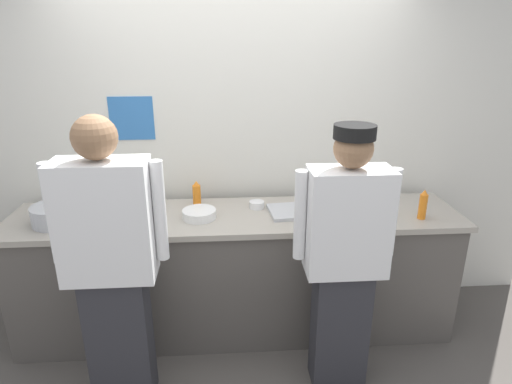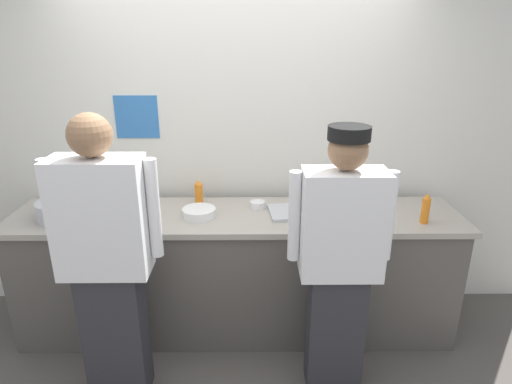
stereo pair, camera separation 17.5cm
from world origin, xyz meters
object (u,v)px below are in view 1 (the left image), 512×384
object	(u,v)px
chef_near_left	(111,263)
ramekin_green_sauce	(122,223)
sheet_tray	(306,210)
ramekin_red_sauce	(257,204)
mixing_bowl_steel	(57,214)
squeeze_bottle_secondary	(107,200)
ramekin_yellow_sauce	(371,199)
plate_stack_front	(199,214)
squeeze_bottle_spare	(197,193)
chef_center	(345,256)
squeeze_bottle_primary	(423,205)

from	to	relation	value
chef_near_left	ramekin_green_sauce	xyz separation A→B (m)	(-0.05, 0.49, 0.03)
sheet_tray	ramekin_red_sauce	xyz separation A→B (m)	(-0.34, 0.10, 0.02)
mixing_bowl_steel	ramekin_green_sauce	world-z (taller)	mixing_bowl_steel
sheet_tray	squeeze_bottle_secondary	xyz separation A→B (m)	(-1.38, 0.07, 0.09)
mixing_bowl_steel	squeeze_bottle_secondary	world-z (taller)	squeeze_bottle_secondary
squeeze_bottle_secondary	ramekin_green_sauce	size ratio (longest dim) A/B	1.98
ramekin_yellow_sauce	ramekin_red_sauce	bearing A→B (deg)	-175.81
plate_stack_front	ramekin_red_sauce	size ratio (longest dim) A/B	2.14
plate_stack_front	ramekin_yellow_sauce	size ratio (longest dim) A/B	2.30
sheet_tray	ramekin_green_sauce	size ratio (longest dim) A/B	4.87
sheet_tray	ramekin_yellow_sauce	bearing A→B (deg)	17.43
squeeze_bottle_spare	chef_center	bearing A→B (deg)	-41.19
mixing_bowl_steel	squeeze_bottle_secondary	distance (m)	0.33
squeeze_bottle_secondary	ramekin_yellow_sauce	bearing A→B (deg)	2.81
squeeze_bottle_primary	ramekin_yellow_sauce	size ratio (longest dim) A/B	2.08
sheet_tray	squeeze_bottle_secondary	distance (m)	1.39
sheet_tray	squeeze_bottle_secondary	world-z (taller)	squeeze_bottle_secondary
ramekin_red_sauce	ramekin_yellow_sauce	world-z (taller)	ramekin_red_sauce
chef_near_left	squeeze_bottle_secondary	xyz separation A→B (m)	(-0.18, 0.71, 0.10)
chef_center	squeeze_bottle_secondary	bearing A→B (deg)	156.50
chef_near_left	chef_center	distance (m)	1.33
plate_stack_front	chef_center	bearing A→B (deg)	-31.37
squeeze_bottle_secondary	sheet_tray	bearing A→B (deg)	-2.90
squeeze_bottle_spare	ramekin_green_sauce	size ratio (longest dim) A/B	1.73
squeeze_bottle_secondary	ramekin_red_sauce	size ratio (longest dim) A/B	1.94
plate_stack_front	squeeze_bottle_secondary	world-z (taller)	squeeze_bottle_secondary
plate_stack_front	ramekin_green_sauce	bearing A→B (deg)	-169.21
ramekin_green_sauce	squeeze_bottle_spare	bearing A→B (deg)	36.85
squeeze_bottle_spare	sheet_tray	bearing A→B (deg)	-14.62
ramekin_red_sauce	squeeze_bottle_secondary	bearing A→B (deg)	-178.32
chef_center	ramekin_green_sauce	world-z (taller)	chef_center
squeeze_bottle_spare	ramekin_red_sauce	world-z (taller)	squeeze_bottle_spare
squeeze_bottle_secondary	ramekin_yellow_sauce	distance (m)	1.91
chef_near_left	ramekin_green_sauce	distance (m)	0.49
squeeze_bottle_primary	squeeze_bottle_secondary	bearing A→B (deg)	173.62
mixing_bowl_steel	sheet_tray	size ratio (longest dim) A/B	0.62
chef_center	sheet_tray	bearing A→B (deg)	102.30
ramekin_yellow_sauce	sheet_tray	bearing A→B (deg)	-162.57
plate_stack_front	ramekin_green_sauce	xyz separation A→B (m)	(-0.50, -0.10, -0.01)
ramekin_green_sauce	sheet_tray	bearing A→B (deg)	6.93
chef_near_left	ramekin_green_sauce	size ratio (longest dim) A/B	16.59
ramekin_red_sauce	chef_near_left	bearing A→B (deg)	-139.27
chef_near_left	squeeze_bottle_secondary	world-z (taller)	chef_near_left
chef_near_left	mixing_bowl_steel	world-z (taller)	chef_near_left
chef_center	squeeze_bottle_primary	xyz separation A→B (m)	(0.64, 0.42, 0.14)
chef_near_left	mixing_bowl_steel	xyz separation A→B (m)	(-0.48, 0.57, 0.07)
chef_center	squeeze_bottle_primary	distance (m)	0.77
chef_near_left	plate_stack_front	distance (m)	0.74
ramekin_red_sauce	ramekin_green_sauce	size ratio (longest dim) A/B	1.02
chef_center	sheet_tray	distance (m)	0.60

